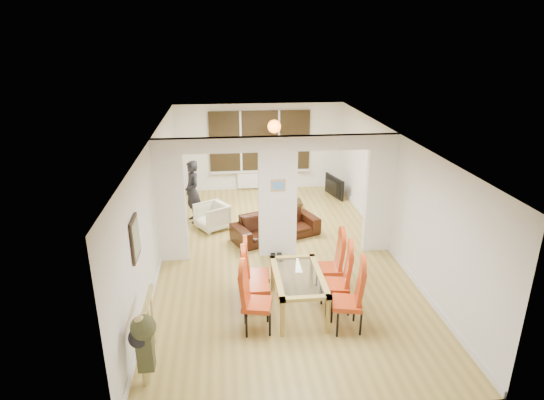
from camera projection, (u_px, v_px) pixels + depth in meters
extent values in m
cube|color=#A78F43|center=(277.00, 253.00, 9.93)|extent=(5.00, 9.00, 0.01)
cube|color=white|center=(278.00, 198.00, 9.48)|extent=(5.00, 0.18, 2.60)
cube|color=black|center=(260.00, 141.00, 13.55)|extent=(3.00, 0.08, 1.80)
cube|color=white|center=(260.00, 180.00, 13.93)|extent=(1.40, 0.08, 0.50)
sphere|color=orange|center=(274.00, 126.00, 12.29)|extent=(0.36, 0.36, 0.36)
cube|color=gray|center=(135.00, 239.00, 6.88)|extent=(0.04, 0.52, 0.67)
cube|color=#4C8CD8|center=(278.00, 185.00, 9.28)|extent=(0.30, 0.03, 0.25)
imported|color=black|center=(276.00, 226.00, 10.61)|extent=(2.18, 1.48, 0.59)
imported|color=beige|center=(212.00, 217.00, 11.07)|extent=(0.95, 0.96, 0.64)
imported|color=black|center=(193.00, 192.00, 11.37)|extent=(0.68, 0.57, 1.59)
imported|color=black|center=(331.00, 187.00, 13.28)|extent=(1.04, 0.40, 0.60)
cylinder|color=#143F19|center=(283.00, 197.00, 12.25)|extent=(0.08, 0.08, 0.31)
imported|color=#2F2310|center=(276.00, 201.00, 12.30)|extent=(0.21, 0.21, 0.05)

